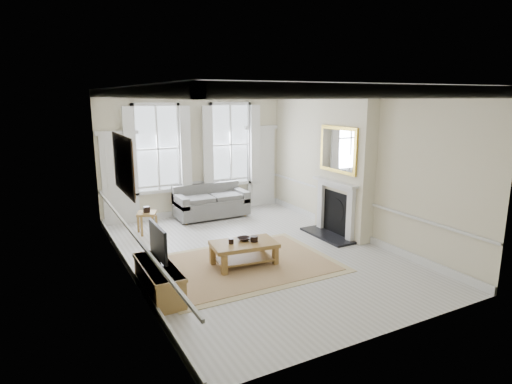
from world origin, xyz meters
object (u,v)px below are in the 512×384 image
sofa (211,204)px  side_table (147,217)px  coffee_table (244,246)px  tv_stand (159,280)px

sofa → side_table: sofa is taller
side_table → coffee_table: 3.12m
sofa → side_table: (-1.91, -0.65, 0.05)m
side_table → tv_stand: same height
tv_stand → sofa: bearing=57.5°
sofa → coffee_table: sofa is taller
coffee_table → tv_stand: (-1.82, -0.48, -0.13)m
sofa → tv_stand: 4.78m
sofa → tv_stand: sofa is taller
coffee_table → sofa: bearing=85.1°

